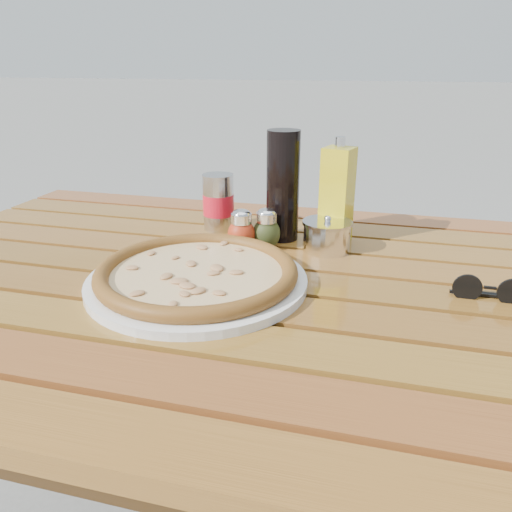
% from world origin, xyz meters
% --- Properties ---
extents(table, '(1.40, 0.90, 0.75)m').
position_xyz_m(table, '(0.00, -0.00, 0.67)').
color(table, '#3A1C0D').
rests_on(table, ground).
extents(plate, '(0.37, 0.37, 0.01)m').
position_xyz_m(plate, '(-0.08, -0.06, 0.76)').
color(plate, white).
rests_on(plate, table).
extents(pizza, '(0.35, 0.35, 0.03)m').
position_xyz_m(pizza, '(-0.08, -0.06, 0.77)').
color(pizza, '#FEEBB6').
rests_on(pizza, plate).
extents(pepper_shaker, '(0.05, 0.05, 0.08)m').
position_xyz_m(pepper_shaker, '(-0.06, 0.12, 0.79)').
color(pepper_shaker, '#B93315').
rests_on(pepper_shaker, table).
extents(oregano_shaker, '(0.06, 0.06, 0.08)m').
position_xyz_m(oregano_shaker, '(-0.01, 0.14, 0.79)').
color(oregano_shaker, '#384019').
rests_on(oregano_shaker, table).
extents(dark_bottle, '(0.09, 0.09, 0.22)m').
position_xyz_m(dark_bottle, '(0.01, 0.21, 0.86)').
color(dark_bottle, black).
rests_on(dark_bottle, table).
extents(soda_can, '(0.07, 0.07, 0.12)m').
position_xyz_m(soda_can, '(-0.14, 0.23, 0.81)').
color(soda_can, silver).
rests_on(soda_can, table).
extents(olive_oil_cruet, '(0.07, 0.07, 0.21)m').
position_xyz_m(olive_oil_cruet, '(0.11, 0.21, 0.85)').
color(olive_oil_cruet, gold).
rests_on(olive_oil_cruet, table).
extents(parmesan_tin, '(0.10, 0.10, 0.07)m').
position_xyz_m(parmesan_tin, '(0.10, 0.16, 0.78)').
color(parmesan_tin, white).
rests_on(parmesan_tin, table).
extents(sunglasses, '(0.11, 0.02, 0.04)m').
position_xyz_m(sunglasses, '(0.37, 0.01, 0.77)').
color(sunglasses, black).
rests_on(sunglasses, table).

